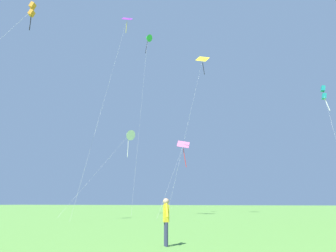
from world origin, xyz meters
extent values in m
cone|color=green|center=(-18.98, 35.38, 28.06)|extent=(1.75, 1.61, 1.52)
cylinder|color=black|center=(-19.17, 35.43, 26.46)|extent=(0.46, 0.18, 2.24)
cylinder|color=silver|center=(-18.96, 33.18, 13.98)|extent=(0.06, 4.43, 27.96)
cube|color=pink|center=(-12.99, 34.89, 9.64)|extent=(1.66, 1.40, 1.30)
cylinder|color=#3F382D|center=(-12.99, 34.89, 9.64)|extent=(1.64, 0.14, 0.45)
cylinder|color=red|center=(-12.79, 34.87, 7.68)|extent=(0.49, 0.14, 2.65)
cylinder|color=silver|center=(-12.88, 29.25, 4.75)|extent=(0.23, 11.29, 9.50)
cube|color=purple|center=(-18.15, 26.15, 25.37)|extent=(1.35, 1.06, 0.95)
cylinder|color=#3F382D|center=(-18.15, 26.15, 25.37)|extent=(1.20, 0.13, 0.31)
cylinder|color=yellow|center=(-18.22, 26.17, 24.11)|extent=(0.20, 0.12, 1.60)
cylinder|color=silver|center=(-18.60, 22.33, 12.64)|extent=(0.91, 7.65, 25.27)
cube|color=orange|center=(-21.45, 13.63, 19.17)|extent=(0.64, 0.65, 0.60)
cube|color=orange|center=(-21.45, 13.63, 18.37)|extent=(0.64, 0.65, 0.60)
cylinder|color=#3F382D|center=(-21.45, 13.63, 18.77)|extent=(0.03, 0.03, 1.14)
cylinder|color=black|center=(-21.46, 13.66, 17.45)|extent=(0.13, 0.14, 1.62)
cone|color=white|center=(-21.26, 34.21, 11.51)|extent=(2.26, 2.19, 1.88)
cylinder|color=silver|center=(-21.22, 34.03, 9.45)|extent=(0.19, 0.45, 2.87)
cylinder|color=silver|center=(-22.55, 28.53, 5.69)|extent=(2.58, 11.37, 11.38)
cube|color=yellow|center=(-10.35, 37.68, 23.93)|extent=(2.30, 1.22, 1.69)
cylinder|color=#3F382D|center=(-10.35, 37.68, 23.93)|extent=(1.22, 0.89, 0.90)
cylinder|color=black|center=(-10.26, 37.80, 22.30)|extent=(0.30, 0.36, 2.01)
cylinder|color=silver|center=(-12.27, 34.39, 11.90)|extent=(3.84, 6.60, 23.79)
cube|color=teal|center=(5.50, 34.22, 15.49)|extent=(0.56, 0.69, 0.72)
cube|color=teal|center=(5.50, 34.22, 14.47)|extent=(0.56, 0.69, 0.72)
cylinder|color=#3F382D|center=(5.50, 34.22, 14.98)|extent=(0.04, 0.04, 1.46)
cylinder|color=silver|center=(5.68, 34.09, 13.40)|extent=(0.48, 0.37, 1.88)
cylinder|color=#2D3351|center=(-6.16, 6.75, 0.44)|extent=(0.12, 0.12, 0.87)
cylinder|color=#2D3351|center=(-6.06, 6.60, 0.44)|extent=(0.12, 0.12, 0.87)
cube|color=yellow|center=(-6.11, 6.67, 1.20)|extent=(0.29, 0.29, 0.65)
cylinder|color=yellow|center=(-6.18, 6.79, 1.36)|extent=(0.23, 0.29, 0.61)
cylinder|color=yellow|center=(-6.04, 6.56, 1.36)|extent=(0.23, 0.29, 0.61)
sphere|color=tan|center=(-6.11, 6.67, 1.65)|extent=(0.24, 0.24, 0.24)
camera|label=1|loc=(-2.36, -4.54, 1.60)|focal=31.28mm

